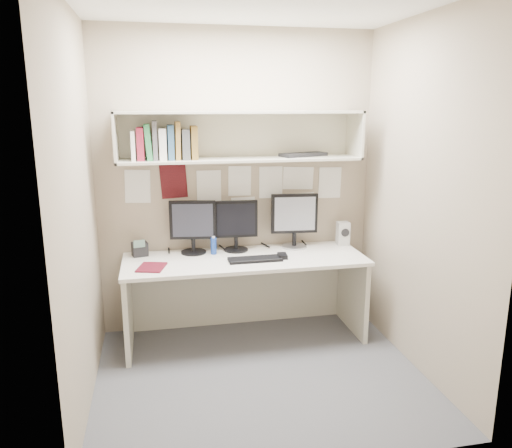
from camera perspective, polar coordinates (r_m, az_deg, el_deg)
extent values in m
cube|color=#4C4D52|center=(3.88, 0.58, -17.03)|extent=(2.40, 2.00, 0.01)
cube|color=white|center=(3.40, 0.69, 24.18)|extent=(2.40, 2.00, 0.01)
cube|color=#9F8F79|center=(4.37, -2.15, 4.68)|extent=(2.40, 0.02, 2.60)
cube|color=#9F8F79|center=(2.47, 5.55, -2.32)|extent=(2.40, 0.02, 2.60)
cube|color=#9F8F79|center=(3.37, -19.75, 1.23)|extent=(0.02, 2.00, 2.60)
cube|color=#9F8F79|center=(3.84, 18.44, 2.76)|extent=(0.02, 2.00, 2.60)
cube|color=white|center=(4.16, -1.26, -4.06)|extent=(2.00, 0.70, 0.03)
cube|color=beige|center=(4.59, -1.98, -7.18)|extent=(1.96, 0.02, 0.70)
cube|color=beige|center=(4.15, -1.73, 7.41)|extent=(2.00, 0.38, 0.02)
cube|color=beige|center=(4.13, -1.77, 12.66)|extent=(2.00, 0.38, 0.02)
cube|color=beige|center=(4.32, -2.17, 10.17)|extent=(2.00, 0.02, 0.40)
cube|color=beige|center=(4.09, -15.75, 9.50)|extent=(0.02, 0.38, 0.40)
cube|color=beige|center=(4.42, 11.21, 10.00)|extent=(0.02, 0.38, 0.40)
cylinder|color=black|center=(4.31, -7.14, -3.20)|extent=(0.21, 0.21, 0.02)
cylinder|color=black|center=(4.30, -7.17, -2.42)|extent=(0.04, 0.04, 0.11)
cube|color=black|center=(4.26, -7.27, 0.46)|extent=(0.39, 0.09, 0.33)
cube|color=black|center=(4.24, -7.24, 0.40)|extent=(0.34, 0.05, 0.28)
cylinder|color=black|center=(4.36, -2.28, -2.95)|extent=(0.21, 0.21, 0.02)
cylinder|color=black|center=(4.34, -2.28, -2.19)|extent=(0.03, 0.03, 0.10)
cube|color=black|center=(4.30, -2.34, 0.58)|extent=(0.38, 0.06, 0.32)
cube|color=black|center=(4.28, -2.29, 0.52)|extent=(0.33, 0.02, 0.27)
cylinder|color=#A5A5AA|center=(4.47, 4.38, -2.55)|extent=(0.23, 0.23, 0.02)
cylinder|color=black|center=(4.45, 4.40, -1.75)|extent=(0.04, 0.04, 0.11)
cube|color=black|center=(4.41, 4.41, 1.21)|extent=(0.41, 0.07, 0.35)
cube|color=#BDBCC2|center=(4.39, 4.48, 1.15)|extent=(0.36, 0.03, 0.30)
cube|color=black|center=(4.07, -0.11, -4.06)|extent=(0.44, 0.16, 0.02)
cube|color=black|center=(4.15, 3.04, -3.66)|extent=(0.08, 0.12, 0.04)
cube|color=#B7B7B3|center=(4.58, 9.90, -1.06)|extent=(0.11, 0.11, 0.21)
cylinder|color=black|center=(4.52, 10.17, -0.98)|extent=(0.07, 0.01, 0.07)
cylinder|color=#163999|center=(4.25, -4.87, -2.52)|extent=(0.05, 0.05, 0.14)
cylinder|color=white|center=(4.23, -4.89, -1.54)|extent=(0.03, 0.03, 0.02)
cube|color=#520E1A|center=(3.98, -11.85, -4.87)|extent=(0.25, 0.28, 0.01)
cube|color=black|center=(4.30, -13.14, -2.81)|extent=(0.15, 0.13, 0.11)
cube|color=#4C6659|center=(4.23, -13.20, -2.22)|extent=(0.09, 0.03, 0.06)
cube|color=white|center=(4.08, -13.84, 8.69)|extent=(0.03, 0.19, 0.23)
cube|color=maroon|center=(4.07, -13.07, 8.90)|extent=(0.05, 0.19, 0.26)
cube|color=#297D44|center=(4.07, -12.21, 9.12)|extent=(0.04, 0.19, 0.28)
cube|color=#535257|center=(4.07, -11.48, 9.34)|extent=(0.03, 0.19, 0.31)
cube|color=white|center=(4.07, -10.63, 8.96)|extent=(0.06, 0.19, 0.25)
cube|color=#2E5275|center=(4.08, -9.72, 9.18)|extent=(0.05, 0.19, 0.27)
cube|color=olive|center=(4.08, -8.94, 9.38)|extent=(0.04, 0.19, 0.30)
cube|color=#454648|center=(4.08, -8.06, 9.01)|extent=(0.06, 0.19, 0.24)
cube|color=brown|center=(4.09, -7.11, 9.22)|extent=(0.05, 0.19, 0.26)
cube|color=black|center=(4.31, 5.44, 7.91)|extent=(0.44, 0.28, 0.03)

